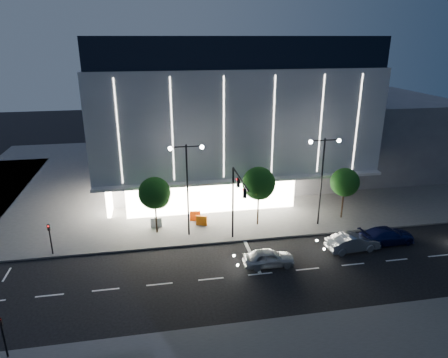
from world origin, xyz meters
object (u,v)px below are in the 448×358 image
at_px(street_lamp_west, 187,177).
at_px(tree_right, 345,184).
at_px(street_lamp_east, 322,169).
at_px(car_third, 387,236).
at_px(ped_signal_near, 2,333).
at_px(barrier_a, 195,216).
at_px(car_second, 352,242).
at_px(tree_mid, 259,185).
at_px(barrier_c, 202,221).
at_px(traffic_mast, 236,194).
at_px(car_lead, 269,258).
at_px(tree_left, 155,195).
at_px(ped_signal_far, 50,236).
at_px(barrier_b, 156,222).

relative_size(street_lamp_west, tree_right, 1.63).
bearing_deg(street_lamp_east, car_third, -43.92).
distance_m(ped_signal_near, barrier_a, 20.99).
height_order(street_lamp_west, car_second, street_lamp_west).
relative_size(tree_mid, barrier_c, 5.59).
bearing_deg(car_second, car_third, -84.59).
xyz_separation_m(traffic_mast, barrier_c, (-2.56, 4.42, -4.38)).
xyz_separation_m(street_lamp_west, street_lamp_east, (13.00, 0.00, 0.00)).
xyz_separation_m(car_second, barrier_c, (-12.57, 7.03, -0.13)).
height_order(tree_right, car_second, tree_right).
relative_size(traffic_mast, car_lead, 1.65).
relative_size(tree_left, barrier_a, 5.20).
xyz_separation_m(traffic_mast, barrier_a, (-3.08, 5.66, -4.38)).
distance_m(tree_right, barrier_a, 15.58).
height_order(tree_mid, barrier_a, tree_mid).
bearing_deg(ped_signal_far, tree_left, 15.61).
bearing_deg(barrier_a, tree_mid, -12.58).
distance_m(street_lamp_east, barrier_b, 17.03).
height_order(tree_left, car_third, tree_left).
xyz_separation_m(traffic_mast, barrier_b, (-7.03, 4.81, -4.38)).
relative_size(traffic_mast, ped_signal_far, 2.36).
distance_m(street_lamp_east, ped_signal_far, 25.37).
height_order(street_lamp_west, tree_mid, street_lamp_west).
bearing_deg(car_third, street_lamp_west, 71.77).
distance_m(tree_mid, barrier_c, 6.74).
relative_size(street_lamp_west, barrier_c, 8.18).
distance_m(barrier_b, barrier_c, 4.49).
bearing_deg(traffic_mast, barrier_a, 118.56).
distance_m(street_lamp_west, barrier_a, 6.17).
bearing_deg(car_lead, barrier_a, 29.81).
distance_m(car_second, barrier_c, 14.40).
xyz_separation_m(ped_signal_far, tree_right, (28.03, 2.52, 2.00)).
relative_size(tree_right, car_lead, 1.29).
xyz_separation_m(traffic_mast, tree_mid, (3.03, 3.68, -0.69)).
xyz_separation_m(barrier_a, barrier_b, (-3.95, -0.85, 0.00)).
xyz_separation_m(street_lamp_west, barrier_b, (-3.03, 2.15, -5.31)).
relative_size(street_lamp_west, car_second, 1.89).
bearing_deg(ped_signal_far, car_third, -5.92).
xyz_separation_m(car_lead, barrier_c, (-4.56, 8.15, -0.08)).
height_order(traffic_mast, tree_right, traffic_mast).
relative_size(car_second, barrier_a, 4.32).
height_order(car_second, barrier_c, car_second).
height_order(street_lamp_east, car_third, street_lamp_east).
relative_size(traffic_mast, street_lamp_east, 0.79).
bearing_deg(street_lamp_west, street_lamp_east, 0.00).
height_order(ped_signal_far, barrier_a, ped_signal_far).
distance_m(tree_right, car_second, 7.30).
distance_m(traffic_mast, ped_signal_far, 16.35).
bearing_deg(car_third, car_second, 96.54).
bearing_deg(car_third, traffic_mast, 78.29).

